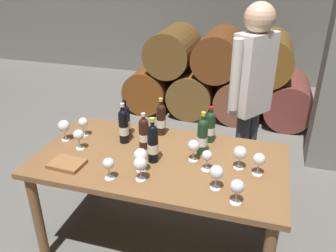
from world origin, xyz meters
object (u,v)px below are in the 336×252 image
(wine_bottle_2, at_px, (161,119))
(wine_glass_8, at_px, (216,173))
(wine_glass_6, at_px, (194,146))
(wine_glass_10, at_px, (140,164))
(tasting_notebook, at_px, (67,164))
(sommelier_presenting, at_px, (252,90))
(wine_glass_5, at_px, (83,123))
(wine_glass_3, at_px, (141,156))
(wine_bottle_4, at_px, (144,133))
(wine_glass_4, at_px, (108,164))
(wine_bottle_3, at_px, (124,126))
(wine_glass_0, at_px, (240,153))
(wine_glass_11, at_px, (79,135))
(wine_bottle_0, at_px, (202,136))
(wine_bottle_1, at_px, (125,120))
(wine_glass_7, at_px, (237,187))
(dining_table, at_px, (160,169))
(wine_glass_1, at_px, (259,160))
(wine_bottle_6, at_px, (153,143))
(wine_glass_2, at_px, (64,126))
(wine_bottle_5, at_px, (210,126))
(wine_glass_9, at_px, (207,156))

(wine_bottle_2, xyz_separation_m, wine_glass_8, (0.52, -0.58, -0.02))
(wine_glass_6, relative_size, wine_glass_8, 0.98)
(wine_glass_10, height_order, tasting_notebook, wine_glass_10)
(wine_glass_8, height_order, sommelier_presenting, sommelier_presenting)
(wine_glass_5, bearing_deg, wine_glass_3, -29.61)
(wine_bottle_4, height_order, wine_glass_4, wine_bottle_4)
(wine_bottle_3, relative_size, sommelier_presenting, 0.18)
(wine_glass_4, height_order, wine_glass_5, wine_glass_5)
(wine_glass_10, bearing_deg, wine_glass_0, 28.01)
(sommelier_presenting, bearing_deg, wine_glass_5, -153.33)
(wine_glass_11, bearing_deg, wine_bottle_0, 12.26)
(wine_bottle_1, bearing_deg, wine_glass_8, -32.04)
(wine_bottle_3, bearing_deg, wine_bottle_4, -12.69)
(wine_glass_10, bearing_deg, wine_glass_7, -5.74)
(dining_table, height_order, wine_bottle_4, wine_bottle_4)
(wine_bottle_1, bearing_deg, wine_bottle_2, 20.40)
(wine_glass_3, height_order, wine_glass_11, wine_glass_3)
(wine_bottle_3, bearing_deg, wine_glass_6, -11.31)
(wine_glass_0, bearing_deg, wine_glass_3, -160.78)
(wine_glass_3, relative_size, wine_glass_4, 1.10)
(wine_bottle_2, relative_size, wine_glass_1, 1.94)
(wine_glass_8, bearing_deg, wine_glass_1, 44.02)
(wine_glass_0, bearing_deg, wine_bottle_1, 165.73)
(wine_bottle_3, bearing_deg, wine_bottle_6, -33.57)
(wine_glass_6, xyz_separation_m, tasting_notebook, (-0.78, -0.30, -0.10))
(wine_bottle_2, height_order, wine_glass_7, wine_bottle_2)
(wine_glass_11, bearing_deg, wine_glass_0, 3.34)
(wine_glass_8, bearing_deg, wine_glass_6, 126.04)
(wine_glass_1, relative_size, wine_glass_11, 1.02)
(wine_bottle_3, distance_m, wine_glass_1, 0.99)
(wine_bottle_0, distance_m, wine_bottle_4, 0.41)
(sommelier_presenting, bearing_deg, wine_glass_3, -122.70)
(wine_bottle_1, xyz_separation_m, wine_bottle_6, (0.32, -0.30, 0.01))
(wine_bottle_2, relative_size, wine_glass_7, 1.94)
(wine_bottle_1, height_order, wine_glass_2, wine_bottle_1)
(wine_glass_4, distance_m, wine_glass_11, 0.46)
(dining_table, distance_m, wine_glass_6, 0.30)
(wine_bottle_5, distance_m, wine_bottle_6, 0.50)
(wine_bottle_5, distance_m, wine_glass_3, 0.63)
(wine_glass_4, distance_m, wine_glass_7, 0.78)
(wine_glass_7, relative_size, wine_glass_9, 1.06)
(tasting_notebook, bearing_deg, wine_glass_4, -5.79)
(sommelier_presenting, bearing_deg, wine_glass_1, -80.96)
(wine_glass_1, relative_size, wine_glass_3, 0.94)
(wine_bottle_4, bearing_deg, wine_glass_6, -10.68)
(wine_glass_6, distance_m, sommelier_presenting, 0.80)
(wine_glass_2, height_order, wine_glass_9, wine_glass_2)
(wine_bottle_3, height_order, wine_glass_11, wine_bottle_3)
(wine_bottle_4, bearing_deg, wine_glass_1, -8.43)
(wine_bottle_6, height_order, wine_glass_10, wine_bottle_6)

